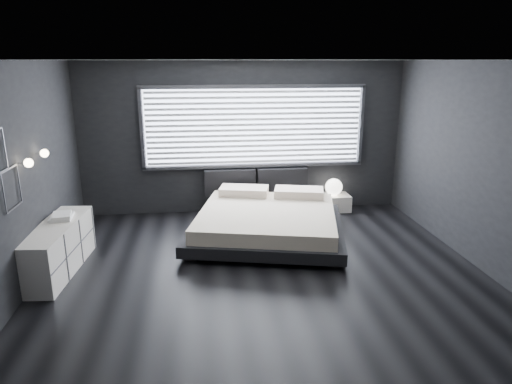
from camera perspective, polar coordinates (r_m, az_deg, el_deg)
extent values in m
plane|color=black|center=(6.36, 0.95, -9.96)|extent=(6.00, 6.00, 0.00)
plane|color=white|center=(5.71, 1.09, 16.18)|extent=(6.00, 6.00, 0.00)
cube|color=black|center=(8.55, -1.57, 6.75)|extent=(6.00, 0.04, 2.80)
cube|color=black|center=(3.32, 7.75, -8.91)|extent=(6.00, 0.04, 2.80)
cube|color=black|center=(6.22, -27.51, 1.32)|extent=(0.04, 5.50, 2.80)
cube|color=black|center=(6.95, 26.34, 2.87)|extent=(0.04, 5.50, 2.80)
cube|color=white|center=(8.52, -0.22, 8.15)|extent=(4.00, 0.02, 1.38)
cube|color=#47474C|center=(8.50, -14.11, 7.64)|extent=(0.06, 0.08, 1.48)
cube|color=#47474C|center=(8.97, 12.99, 8.14)|extent=(0.06, 0.08, 1.48)
cube|color=#47474C|center=(8.42, -0.20, 13.04)|extent=(4.14, 0.08, 0.06)
cube|color=#47474C|center=(8.63, -0.19, 3.31)|extent=(4.14, 0.08, 0.06)
cube|color=silver|center=(8.46, -0.17, 8.09)|extent=(3.94, 0.03, 1.32)
cube|color=black|center=(8.60, -3.28, 1.12)|extent=(0.96, 0.16, 0.52)
cube|color=black|center=(8.72, 3.29, 1.33)|extent=(0.96, 0.16, 0.52)
cylinder|color=silver|center=(6.21, -27.16, 3.24)|extent=(0.10, 0.02, 0.02)
sphere|color=#FFE5B7|center=(6.18, -26.56, 3.27)|extent=(0.11, 0.11, 0.11)
cylinder|color=silver|center=(6.76, -25.50, 4.38)|extent=(0.10, 0.02, 0.02)
sphere|color=#FFE5B7|center=(6.74, -24.94, 4.41)|extent=(0.11, 0.11, 0.11)
cube|color=#47474C|center=(5.83, -28.90, 4.80)|extent=(0.01, 0.02, 0.46)
cube|color=#47474C|center=(5.89, -28.51, 2.55)|extent=(0.01, 0.46, 0.02)
cube|color=#47474C|center=(6.00, -27.93, -1.71)|extent=(0.01, 0.46, 0.02)
cube|color=#47474C|center=(6.15, -27.49, 0.98)|extent=(0.01, 0.02, 0.46)
cube|color=#47474C|center=(5.74, -29.01, -0.22)|extent=(0.01, 0.02, 0.46)
cube|color=black|center=(6.79, -8.11, -7.94)|extent=(0.16, 0.16, 0.09)
cube|color=black|center=(6.61, 9.73, -8.71)|extent=(0.16, 0.16, 0.09)
cube|color=black|center=(8.47, -5.06, -2.89)|extent=(0.16, 0.16, 0.09)
cube|color=black|center=(8.32, 9.05, -3.37)|extent=(0.16, 0.16, 0.09)
cube|color=black|center=(7.42, 1.39, -4.55)|extent=(2.85, 2.77, 0.17)
cube|color=beige|center=(7.36, 1.40, -3.12)|extent=(2.57, 2.57, 0.22)
cube|color=beige|center=(8.16, -1.50, 0.15)|extent=(0.93, 0.64, 0.14)
cube|color=beige|center=(8.09, 5.38, -0.06)|extent=(0.93, 0.64, 0.14)
cube|color=white|center=(8.94, 9.84, -1.28)|extent=(0.53, 0.45, 0.31)
sphere|color=white|center=(8.81, 9.69, 0.62)|extent=(0.32, 0.32, 0.32)
cube|color=white|center=(6.82, -23.52, -6.45)|extent=(0.62, 1.71, 0.67)
cube|color=#47474C|center=(6.73, -21.63, -6.51)|extent=(0.16, 1.65, 0.65)
cube|color=white|center=(6.93, -23.13, -2.89)|extent=(0.32, 0.40, 0.04)
cube|color=white|center=(6.90, -23.13, -2.64)|extent=(0.30, 0.37, 0.03)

